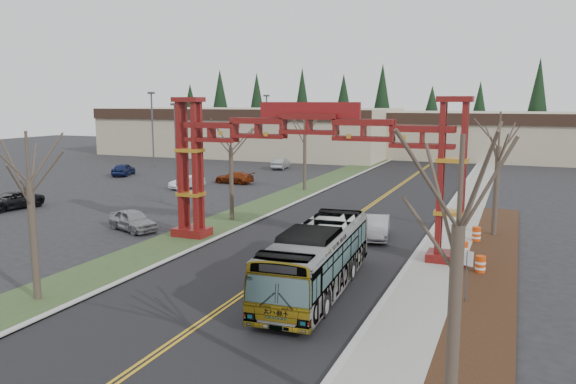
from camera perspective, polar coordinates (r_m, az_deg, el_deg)
The scene contains 32 objects.
road at distance 39.85m, azimuth 5.57°, elevation -3.35°, with size 12.00×110.00×0.02m, color black.
lane_line_left at distance 39.88m, azimuth 5.41°, elevation -3.32°, with size 0.12×100.00×0.01m, color gold.
lane_line_right at distance 39.81m, azimuth 5.74°, elevation -3.35°, with size 0.12×100.00×0.01m, color gold.
curb_right at distance 38.57m, azimuth 14.37°, elevation -3.93°, with size 0.30×110.00×0.15m, color #AFAFAA.
sidewalk_right at distance 38.41m, azimuth 16.52°, elevation -4.07°, with size 2.60×110.00×0.14m, color gray.
landscape_strip at distance 23.89m, azimuth 19.01°, elevation -12.37°, with size 2.60×50.00×0.12m, color black.
grass_median at distance 42.77m, azimuth -4.75°, elevation -2.43°, with size 4.00×110.00×0.08m, color #2C4422.
curb_left at distance 41.97m, azimuth -2.50°, elevation -2.59°, with size 0.30×110.00×0.15m, color #AFAFAA.
gateway_arch at distance 32.37m, azimuth 2.14°, elevation 4.48°, with size 18.20×1.60×8.90m.
retail_building_west at distance 93.86m, azimuth -3.72°, elevation 6.20°, with size 46.00×22.30×7.50m.
retail_building_east at distance 92.38m, azimuth 21.69°, elevation 5.37°, with size 38.00×20.30×7.00m.
conifer_treeline at distance 104.86m, azimuth 16.52°, elevation 7.64°, with size 116.10×5.60×13.00m.
transit_bus at distance 25.74m, azimuth 2.92°, elevation -6.83°, with size 2.58×11.04×3.08m, color #A1A3A8.
silver_sedan at distance 36.15m, azimuth 8.99°, elevation -3.58°, with size 1.52×4.35×1.43m, color #A5A8AD.
parked_car_near_a at distance 39.29m, azimuth -15.49°, elevation -2.76°, with size 1.71×4.26×1.45m, color gray.
parked_car_near_b at distance 57.17m, azimuth -10.24°, elevation 1.00°, with size 1.34×3.84×1.27m, color white.
parked_car_near_c at distance 50.62m, azimuth -26.35°, elevation -0.80°, with size 2.29×4.97×1.38m, color black.
parked_car_mid_a at distance 59.98m, azimuth -5.50°, elevation 1.48°, with size 1.77×4.35×1.26m, color maroon.
parked_car_mid_b at distance 68.81m, azimuth -16.38°, elevation 2.23°, with size 1.75×4.34×1.48m, color navy.
parked_car_far_a at distance 72.52m, azimuth -0.73°, elevation 2.91°, with size 1.48×4.26×1.40m, color #919598.
bare_tree_median_near at distance 26.23m, azimuth -24.79°, elevation 0.94°, with size 3.22×3.22×7.41m.
bare_tree_median_mid at distance 40.68m, azimuth -5.83°, elevation 4.42°, with size 3.10×3.10×7.37m.
bare_tree_median_far at distance 54.44m, azimuth 1.72°, elevation 5.93°, with size 3.27×3.27×7.73m.
bare_tree_right_near at distance 13.23m, azimuth 16.93°, elevation -3.45°, with size 3.11×3.11×7.93m.
bare_tree_right_far at distance 37.97m, azimuth 20.61°, elevation 4.28°, with size 3.34×3.34×8.01m.
light_pole_near at distance 55.15m, azimuth -11.34°, elevation 5.13°, with size 0.73×0.37×8.47m.
light_pole_mid at distance 75.24m, azimuth -13.62°, elevation 6.70°, with size 0.85×0.43×9.84m.
light_pole_far at distance 81.43m, azimuth -2.18°, elevation 7.01°, with size 0.83×0.42×9.58m.
street_sign at distance 25.34m, azimuth 17.71°, elevation -7.18°, with size 0.51×0.25×2.34m.
barrel_south at distance 30.09m, azimuth 18.96°, elevation -7.05°, with size 0.52×0.52×0.96m.
barrel_mid at distance 32.48m, azimuth 17.35°, elevation -5.72°, with size 0.55×0.55×1.03m.
barrel_north at distance 36.59m, azimuth 18.58°, elevation -4.15°, with size 0.54×0.54×0.99m.
Camera 1 is at (11.13, -12.28, 8.63)m, focal length 35.00 mm.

